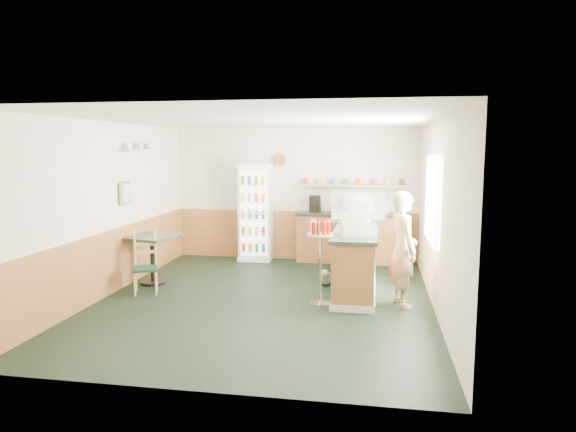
% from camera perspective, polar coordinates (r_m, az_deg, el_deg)
% --- Properties ---
extents(ground, '(6.00, 6.00, 0.00)m').
position_cam_1_polar(ground, '(7.90, -2.71, -9.28)').
color(ground, black).
rests_on(ground, ground).
extents(room_envelope, '(5.04, 6.02, 2.72)m').
position_cam_1_polar(room_envelope, '(8.36, -3.22, 2.30)').
color(room_envelope, white).
rests_on(room_envelope, ground).
extents(service_counter, '(0.68, 3.01, 1.01)m').
position_cam_1_polar(service_counter, '(8.66, 7.61, -4.70)').
color(service_counter, '#AB6037').
rests_on(service_counter, ground).
extents(back_counter, '(2.24, 0.42, 1.69)m').
position_cam_1_polar(back_counter, '(10.35, 7.08, -2.19)').
color(back_counter, '#AB6037').
rests_on(back_counter, ground).
extents(drinks_fridge, '(0.66, 0.54, 1.99)m').
position_cam_1_polar(drinks_fridge, '(10.49, -3.60, 0.44)').
color(drinks_fridge, white).
rests_on(drinks_fridge, ground).
extents(display_case, '(0.94, 0.49, 0.53)m').
position_cam_1_polar(display_case, '(9.12, 7.84, 1.10)').
color(display_case, silver).
rests_on(display_case, service_counter).
extents(cash_register, '(0.47, 0.49, 0.23)m').
position_cam_1_polar(cash_register, '(7.62, 7.43, -1.27)').
color(cash_register, beige).
rests_on(cash_register, service_counter).
extents(shopkeeper, '(0.56, 0.66, 1.68)m').
position_cam_1_polar(shopkeeper, '(7.60, 12.67, -3.61)').
color(shopkeeper, tan).
rests_on(shopkeeper, ground).
extents(condiment_stand, '(0.39, 0.39, 1.23)m').
position_cam_1_polar(condiment_stand, '(7.50, 3.59, -3.63)').
color(condiment_stand, silver).
rests_on(condiment_stand, ground).
extents(newspaper_rack, '(0.09, 0.42, 0.68)m').
position_cam_1_polar(newspaper_rack, '(8.55, 5.20, -4.09)').
color(newspaper_rack, black).
rests_on(newspaper_rack, ground).
extents(cafe_table, '(0.91, 0.91, 0.83)m').
position_cam_1_polar(cafe_table, '(8.96, -14.81, -3.67)').
color(cafe_table, black).
rests_on(cafe_table, ground).
extents(cafe_chair, '(0.48, 0.49, 1.00)m').
position_cam_1_polar(cafe_chair, '(8.49, -15.37, -4.74)').
color(cafe_chair, black).
rests_on(cafe_chair, ground).
extents(dog_doorstop, '(0.24, 0.31, 0.29)m').
position_cam_1_polar(dog_doorstop, '(8.70, 4.17, -6.80)').
color(dog_doorstop, gray).
rests_on(dog_doorstop, ground).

